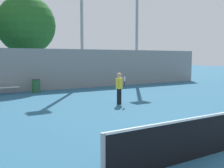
% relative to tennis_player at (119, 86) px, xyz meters
% --- Properties ---
extents(tennis_player, '(0.53, 0.51, 1.55)m').
position_rel_tennis_player_xyz_m(tennis_player, '(0.00, 0.00, 0.00)').
color(tennis_player, black).
rests_on(tennis_player, ground_plane).
extents(bench_courtside_near, '(1.70, 0.40, 0.45)m').
position_rel_tennis_player_xyz_m(bench_courtside_near, '(-4.25, 6.50, -0.48)').
color(bench_courtside_near, silver).
rests_on(bench_courtside_near, ground_plane).
extents(light_pole_near_left, '(0.90, 0.60, 10.99)m').
position_rel_tennis_player_xyz_m(light_pole_near_left, '(6.81, 7.85, 5.61)').
color(light_pole_near_left, '#939399').
rests_on(light_pole_near_left, ground_plane).
extents(light_pole_center_back, '(0.90, 0.60, 11.15)m').
position_rel_tennis_player_xyz_m(light_pole_center_back, '(1.79, 8.21, 5.73)').
color(light_pole_center_back, '#939399').
rests_on(light_pole_center_back, ground_plane).
extents(trash_bin, '(0.55, 0.55, 0.87)m').
position_rel_tennis_player_xyz_m(trash_bin, '(-2.38, 6.33, -0.44)').
color(trash_bin, '#235B33').
rests_on(trash_bin, ground_plane).
extents(back_fence, '(24.53, 0.06, 2.88)m').
position_rel_tennis_player_xyz_m(back_fence, '(0.62, 7.14, 0.56)').
color(back_fence, gray).
rests_on(back_fence, ground_plane).
extents(tree_green_tall, '(4.42, 4.42, 6.95)m').
position_rel_tennis_player_xyz_m(tree_green_tall, '(-2.02, 10.01, 3.84)').
color(tree_green_tall, brown).
rests_on(tree_green_tall, ground_plane).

